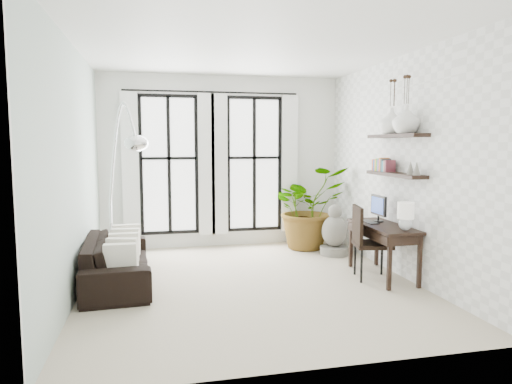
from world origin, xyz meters
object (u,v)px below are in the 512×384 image
object	(u,v)px
plant	(308,207)
desk_chair	(366,238)
desk	(385,229)
buddha	(334,234)
sofa	(117,260)
arc_lamp	(123,150)

from	to	relation	value
plant	desk_chair	xyz separation A→B (m)	(0.17, -2.06, -0.16)
desk	desk_chair	xyz separation A→B (m)	(-0.27, 0.03, -0.12)
plant	buddha	size ratio (longest dim) A/B	1.72
buddha	sofa	bearing A→B (deg)	-166.37
desk	desk_chair	world-z (taller)	desk
desk	arc_lamp	world-z (taller)	arc_lamp
desk	buddha	bearing A→B (deg)	96.14
plant	sofa	bearing A→B (deg)	-155.71
desk	buddha	world-z (taller)	desk
desk_chair	arc_lamp	bearing A→B (deg)	178.67
arc_lamp	buddha	bearing A→B (deg)	10.64
sofa	desk	xyz separation A→B (m)	(3.75, -0.60, 0.40)
desk_chair	plant	bearing A→B (deg)	106.43
plant	arc_lamp	world-z (taller)	arc_lamp
desk	desk_chair	size ratio (longest dim) A/B	1.24
plant	buddha	bearing A→B (deg)	-65.83
sofa	buddha	bearing A→B (deg)	-79.44
arc_lamp	buddha	distance (m)	3.84
desk_chair	buddha	size ratio (longest dim) A/B	1.18
desk_chair	buddha	world-z (taller)	desk_chair
sofa	arc_lamp	xyz separation A→B (m)	(0.11, 0.22, 1.53)
plant	buddha	distance (m)	0.79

